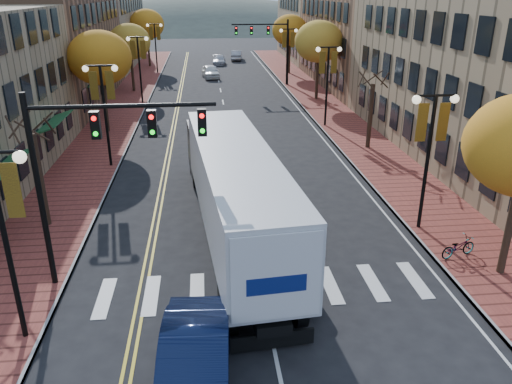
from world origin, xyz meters
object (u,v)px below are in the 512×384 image
object	(u,v)px
black_suv	(279,268)
bicycle	(458,247)
semi_truck	(232,181)
navy_sedan	(195,363)

from	to	relation	value
black_suv	bicycle	xyz separation A→B (m)	(7.27, 1.02, -0.08)
semi_truck	navy_sedan	distance (m)	9.40
semi_truck	navy_sedan	size ratio (longest dim) A/B	3.27
navy_sedan	bicycle	size ratio (longest dim) A/B	3.25
semi_truck	navy_sedan	bearing A→B (deg)	-104.68
semi_truck	black_suv	world-z (taller)	semi_truck
navy_sedan	black_suv	xyz separation A→B (m)	(2.96, 4.84, -0.20)
black_suv	bicycle	bearing A→B (deg)	3.44
semi_truck	navy_sedan	xyz separation A→B (m)	(-1.54, -9.13, -1.60)
semi_truck	bicycle	distance (m)	9.47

